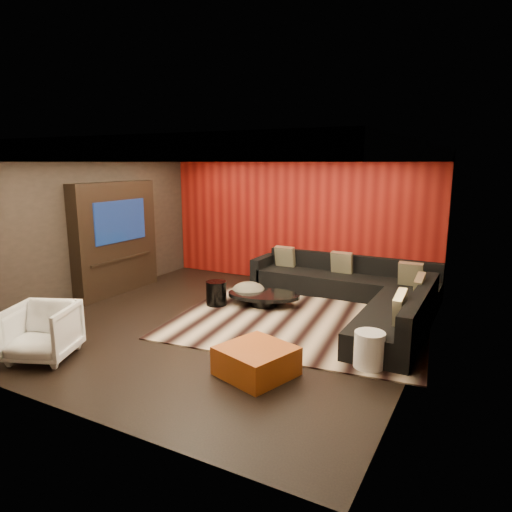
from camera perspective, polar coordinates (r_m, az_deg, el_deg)
The scene contains 26 objects.
floor at distance 7.48m, azimuth -4.25°, elevation -8.58°, with size 6.00×6.00×0.02m, color black.
ceiling at distance 7.02m, azimuth -4.60°, elevation 13.55°, with size 6.00×6.00×0.02m, color silver.
wall_back at distance 9.76m, azimuth 5.16°, elevation 4.72°, with size 6.00×0.02×2.80m, color black.
wall_left at distance 9.08m, azimuth -20.67°, elevation 3.49°, with size 0.02×6.00×2.80m, color black.
wall_right at distance 6.07m, azimuth 20.28°, elevation -0.23°, with size 0.02×6.00×2.80m, color black.
red_feature_wall at distance 9.72m, azimuth 5.07°, elevation 4.69°, with size 5.98×0.05×2.78m, color #6B0C0A.
soffit_back at distance 9.40m, azimuth 4.55°, elevation 12.34°, with size 6.00×0.60×0.22m, color silver.
soffit_front at distance 4.97m, azimuth -22.07°, elevation 12.14°, with size 6.00×0.60×0.22m, color silver.
soffit_left at distance 8.78m, azimuth -19.92°, elevation 11.75°, with size 0.60×4.80×0.22m, color silver.
soffit_right at distance 6.01m, azimuth 18.17°, elevation 12.19°, with size 0.60×4.80×0.22m, color silver.
cove_back at distance 9.09m, azimuth 3.65°, elevation 11.81°, with size 4.80×0.08×0.04m, color #FFD899.
cove_front at distance 5.19m, azimuth -19.08°, elevation 11.30°, with size 4.80×0.08×0.04m, color #FFD899.
cove_left at distance 8.53m, azimuth -18.32°, elevation 11.27°, with size 0.08×4.80×0.04m, color #FFD899.
cove_right at distance 6.08m, azimuth 14.91°, elevation 11.51°, with size 0.08×4.80×0.04m, color #FFD899.
tv_surround at distance 9.41m, azimuth -17.16°, elevation 2.14°, with size 0.30×2.00×2.20m, color black.
tv_screen at distance 9.25m, azimuth -16.59°, elevation 4.21°, with size 0.04×1.30×0.80m, color black.
tv_shelf at distance 9.37m, azimuth -16.33°, elevation -0.34°, with size 0.04×1.60×0.04m, color black.
rug at distance 7.50m, azimuth 5.26°, elevation -8.39°, with size 4.00×3.00×0.02m, color #C3AB8F.
coffee_table at distance 8.31m, azimuth 0.97°, elevation -5.43°, with size 1.32×1.32×0.22m, color black.
drum_stool at distance 8.34m, azimuth -4.98°, elevation -4.64°, with size 0.37×0.37×0.44m, color black.
striped_pouf at distance 8.59m, azimuth -0.95°, elevation -4.42°, with size 0.63×0.63×0.35m, color beige.
white_side_table at distance 6.06m, azimuth 13.97°, elevation -11.37°, with size 0.39×0.39×0.48m, color white.
orange_ottoman at distance 5.75m, azimuth 0.04°, elevation -12.98°, with size 0.80×0.80×0.36m, color #A83E15.
armchair at distance 6.75m, azimuth -25.17°, elevation -8.58°, with size 0.79×0.81×0.74m, color white.
sectional_sofa at distance 8.37m, azimuth 12.90°, elevation -4.68°, with size 3.65×3.50×0.75m.
throw_pillows at distance 8.27m, azimuth 13.47°, elevation -2.33°, with size 3.19×2.76×0.50m.
Camera 1 is at (3.79, -5.91, 2.58)m, focal length 32.00 mm.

